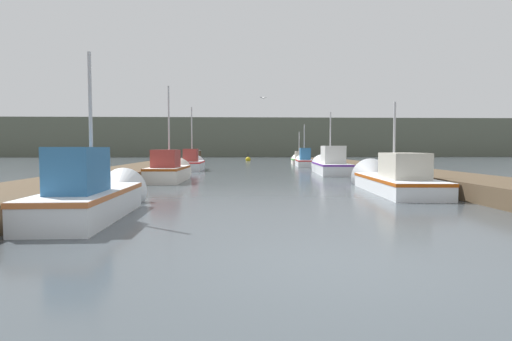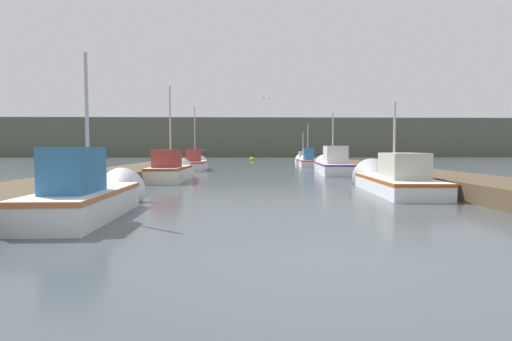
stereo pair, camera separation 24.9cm
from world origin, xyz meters
TOP-DOWN VIEW (x-y plane):
  - ground_plane at (0.00, 0.00)m, footprint 200.00×200.00m
  - dock_left at (-6.78, 16.00)m, footprint 2.80×40.00m
  - dock_right at (6.78, 16.00)m, footprint 2.80×40.00m
  - distant_shore_ridge at (0.00, 70.47)m, footprint 120.00×16.00m
  - fishing_boat_0 at (-4.51, 4.22)m, footprint 1.49×4.86m
  - fishing_boat_1 at (4.33, 9.12)m, footprint 2.09×6.17m
  - fishing_boat_2 at (-4.47, 13.85)m, footprint 1.59×4.55m
  - fishing_boat_3 at (4.33, 19.07)m, footprint 2.05×6.26m
  - fishing_boat_4 at (-4.49, 22.98)m, footprint 1.50×4.36m
  - fishing_boat_5 at (4.32, 28.77)m, footprint 1.69×5.28m
  - fishing_boat_6 at (4.60, 33.54)m, footprint 1.87×5.37m
  - mooring_piling_0 at (5.61, 24.36)m, footprint 0.27×0.27m
  - mooring_piling_1 at (-5.57, 39.33)m, footprint 0.31×0.31m
  - channel_buoy at (-0.17, 42.39)m, footprint 0.61×0.61m
  - seagull_lead at (0.45, 22.24)m, footprint 0.54×0.37m

SIDE VIEW (x-z plane):
  - ground_plane at x=0.00m, z-range 0.00..0.00m
  - channel_buoy at x=-0.17m, z-range -0.38..0.73m
  - dock_left at x=-6.78m, z-range 0.00..0.55m
  - dock_right at x=6.78m, z-range 0.00..0.55m
  - fishing_boat_6 at x=4.60m, z-range -1.38..2.12m
  - fishing_boat_1 at x=4.33m, z-range -1.45..2.29m
  - fishing_boat_5 at x=4.32m, z-range -1.49..2.37m
  - fishing_boat_4 at x=-4.49m, z-range -1.92..2.83m
  - fishing_boat_0 at x=-4.51m, z-range -1.54..2.50m
  - fishing_boat_2 at x=-4.47m, z-range -1.89..2.90m
  - fishing_boat_3 at x=4.33m, z-range -1.57..2.60m
  - mooring_piling_0 at x=5.61m, z-range 0.01..1.03m
  - mooring_piling_1 at x=-5.57m, z-range 0.01..1.30m
  - distant_shore_ridge at x=0.00m, z-range 0.00..6.69m
  - seagull_lead at x=0.45m, z-range 4.89..5.01m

